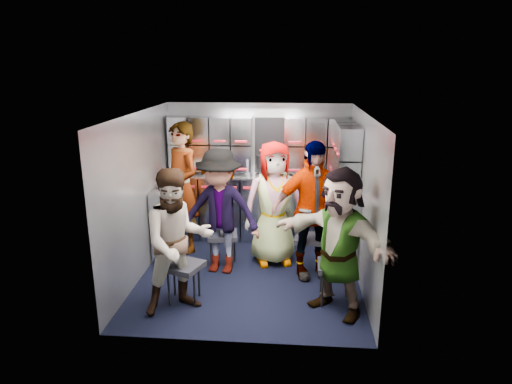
# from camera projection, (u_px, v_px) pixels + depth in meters

# --- Properties ---
(floor) EXTENTS (3.00, 3.00, 0.00)m
(floor) POSITION_uv_depth(u_px,v_px,m) (250.00, 275.00, 6.00)
(floor) COLOR black
(floor) RESTS_ON ground
(wall_back) EXTENTS (2.80, 0.04, 2.10)m
(wall_back) POSITION_uv_depth(u_px,v_px,m) (259.00, 171.00, 7.14)
(wall_back) COLOR gray
(wall_back) RESTS_ON ground
(wall_left) EXTENTS (0.04, 3.00, 2.10)m
(wall_left) POSITION_uv_depth(u_px,v_px,m) (140.00, 196.00, 5.82)
(wall_left) COLOR gray
(wall_left) RESTS_ON ground
(wall_right) EXTENTS (0.04, 3.00, 2.10)m
(wall_right) POSITION_uv_depth(u_px,v_px,m) (363.00, 201.00, 5.59)
(wall_right) COLOR gray
(wall_right) RESTS_ON ground
(ceiling) EXTENTS (2.80, 3.00, 0.02)m
(ceiling) POSITION_uv_depth(u_px,v_px,m) (249.00, 114.00, 5.42)
(ceiling) COLOR silver
(ceiling) RESTS_ON wall_back
(cart_bank_back) EXTENTS (2.68, 0.38, 0.99)m
(cart_bank_back) POSITION_uv_depth(u_px,v_px,m) (257.00, 209.00, 7.09)
(cart_bank_back) COLOR #9EA3AD
(cart_bank_back) RESTS_ON ground
(cart_bank_left) EXTENTS (0.38, 0.76, 0.99)m
(cart_bank_left) POSITION_uv_depth(u_px,v_px,m) (170.00, 222.00, 6.49)
(cart_bank_left) COLOR #9EA3AD
(cart_bank_left) RESTS_ON ground
(counter) EXTENTS (2.68, 0.42, 0.03)m
(counter) POSITION_uv_depth(u_px,v_px,m) (258.00, 176.00, 6.95)
(counter) COLOR #BABCC1
(counter) RESTS_ON cart_bank_back
(locker_bank_back) EXTENTS (2.68, 0.28, 0.82)m
(locker_bank_back) POSITION_uv_depth(u_px,v_px,m) (258.00, 145.00, 6.88)
(locker_bank_back) COLOR #9EA3AD
(locker_bank_back) RESTS_ON wall_back
(locker_bank_right) EXTENTS (0.28, 1.00, 0.82)m
(locker_bank_right) POSITION_uv_depth(u_px,v_px,m) (346.00, 154.00, 6.16)
(locker_bank_right) COLOR #9EA3AD
(locker_bank_right) RESTS_ON wall_right
(right_cabinet) EXTENTS (0.28, 1.20, 1.00)m
(right_cabinet) POSITION_uv_depth(u_px,v_px,m) (343.00, 226.00, 6.33)
(right_cabinet) COLOR #9EA3AD
(right_cabinet) RESTS_ON ground
(coffee_niche) EXTENTS (0.46, 0.16, 0.84)m
(coffee_niche) POSITION_uv_depth(u_px,v_px,m) (270.00, 145.00, 6.93)
(coffee_niche) COLOR black
(coffee_niche) RESTS_ON wall_back
(red_latch_strip) EXTENTS (2.60, 0.02, 0.03)m
(red_latch_strip) POSITION_uv_depth(u_px,v_px,m) (256.00, 188.00, 6.80)
(red_latch_strip) COLOR #A6121F
(red_latch_strip) RESTS_ON cart_bank_back
(jump_seat_near_left) EXTENTS (0.51, 0.50, 0.48)m
(jump_seat_near_left) POSITION_uv_depth(u_px,v_px,m) (183.00, 268.00, 5.23)
(jump_seat_near_left) COLOR black
(jump_seat_near_left) RESTS_ON ground
(jump_seat_mid_left) EXTENTS (0.44, 0.43, 0.46)m
(jump_seat_mid_left) POSITION_uv_depth(u_px,v_px,m) (223.00, 237.00, 6.18)
(jump_seat_mid_left) COLOR black
(jump_seat_mid_left) RESTS_ON ground
(jump_seat_center) EXTENTS (0.41, 0.40, 0.42)m
(jump_seat_center) POSITION_uv_depth(u_px,v_px,m) (274.00, 232.00, 6.47)
(jump_seat_center) COLOR black
(jump_seat_center) RESTS_ON ground
(jump_seat_mid_right) EXTENTS (0.42, 0.40, 0.47)m
(jump_seat_mid_right) POSITION_uv_depth(u_px,v_px,m) (310.00, 240.00, 6.06)
(jump_seat_mid_right) COLOR black
(jump_seat_mid_right) RESTS_ON ground
(jump_seat_near_right) EXTENTS (0.42, 0.40, 0.49)m
(jump_seat_near_right) POSITION_uv_depth(u_px,v_px,m) (336.00, 268.00, 5.19)
(jump_seat_near_right) COLOR black
(jump_seat_near_right) RESTS_ON ground
(attendant_standing) EXTENTS (0.81, 0.81, 1.90)m
(attendant_standing) POSITION_uv_depth(u_px,v_px,m) (182.00, 188.00, 6.55)
(attendant_standing) COLOR black
(attendant_standing) RESTS_ON ground
(attendant_arc_a) EXTENTS (0.99, 0.92, 1.63)m
(attendant_arc_a) POSITION_uv_depth(u_px,v_px,m) (178.00, 242.00, 4.94)
(attendant_arc_a) COLOR black
(attendant_arc_a) RESTS_ON ground
(attendant_arc_b) EXTENTS (1.15, 0.77, 1.65)m
(attendant_arc_b) POSITION_uv_depth(u_px,v_px,m) (220.00, 212.00, 5.89)
(attendant_arc_b) COLOR black
(attendant_arc_b) RESTS_ON ground
(attendant_arc_c) EXTENTS (0.93, 0.72, 1.70)m
(attendant_arc_c) POSITION_uv_depth(u_px,v_px,m) (274.00, 204.00, 6.17)
(attendant_arc_c) COLOR black
(attendant_arc_c) RESTS_ON ground
(attendant_arc_d) EXTENTS (1.12, 0.72, 1.78)m
(attendant_arc_d) POSITION_uv_depth(u_px,v_px,m) (311.00, 210.00, 5.75)
(attendant_arc_d) COLOR black
(attendant_arc_d) RESTS_ON ground
(attendant_arc_e) EXTENTS (1.48, 1.37, 1.65)m
(attendant_arc_e) POSITION_uv_depth(u_px,v_px,m) (339.00, 242.00, 4.91)
(attendant_arc_e) COLOR black
(attendant_arc_e) RESTS_ON ground
(bottle_left) EXTENTS (0.07, 0.07, 0.24)m
(bottle_left) POSITION_uv_depth(u_px,v_px,m) (229.00, 168.00, 6.90)
(bottle_left) COLOR white
(bottle_left) RESTS_ON counter
(bottle_mid) EXTENTS (0.07, 0.07, 0.26)m
(bottle_mid) POSITION_uv_depth(u_px,v_px,m) (248.00, 167.00, 6.87)
(bottle_mid) COLOR white
(bottle_mid) RESTS_ON counter
(bottle_right) EXTENTS (0.07, 0.07, 0.22)m
(bottle_right) POSITION_uv_depth(u_px,v_px,m) (306.00, 170.00, 6.81)
(bottle_right) COLOR white
(bottle_right) RESTS_ON counter
(cup_left) EXTENTS (0.09, 0.09, 0.09)m
(cup_left) POSITION_uv_depth(u_px,v_px,m) (189.00, 172.00, 6.96)
(cup_left) COLOR #C9AD8D
(cup_left) RESTS_ON counter
(cup_right) EXTENTS (0.09, 0.09, 0.09)m
(cup_right) POSITION_uv_depth(u_px,v_px,m) (341.00, 175.00, 6.78)
(cup_right) COLOR #C9AD8D
(cup_right) RESTS_ON counter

